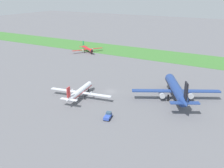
{
  "coord_description": "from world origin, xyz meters",
  "views": [
    {
      "loc": [
        46.5,
        -80.9,
        37.62
      ],
      "look_at": [
        0.48,
        0.68,
        3.0
      ],
      "focal_mm": 41.13,
      "sensor_mm": 36.0,
      "label": 1
    }
  ],
  "objects_px": {
    "airplane_midfield_jet": "(176,89)",
    "airplane_taxiing_turboprop": "(88,49)",
    "pushback_tug_near_gate": "(108,116)",
    "airplane_foreground_turboprop": "(80,91)"
  },
  "relations": [
    {
      "from": "airplane_midfield_jet",
      "to": "airplane_taxiing_turboprop",
      "type": "bearing_deg",
      "value": 28.54
    },
    {
      "from": "pushback_tug_near_gate",
      "to": "airplane_taxiing_turboprop",
      "type": "bearing_deg",
      "value": 26.19
    },
    {
      "from": "airplane_midfield_jet",
      "to": "airplane_foreground_turboprop",
      "type": "xyz_separation_m",
      "value": [
        -30.96,
        -15.57,
        -1.38
      ]
    },
    {
      "from": "airplane_midfield_jet",
      "to": "pushback_tug_near_gate",
      "type": "relative_size",
      "value": 7.4
    },
    {
      "from": "airplane_foreground_turboprop",
      "to": "pushback_tug_near_gate",
      "type": "height_order",
      "value": "airplane_foreground_turboprop"
    },
    {
      "from": "airplane_midfield_jet",
      "to": "pushback_tug_near_gate",
      "type": "xyz_separation_m",
      "value": [
        -13.95,
        -24.56,
        -3.1
      ]
    },
    {
      "from": "airplane_foreground_turboprop",
      "to": "pushback_tug_near_gate",
      "type": "relative_size",
      "value": 6.14
    },
    {
      "from": "airplane_foreground_turboprop",
      "to": "pushback_tug_near_gate",
      "type": "bearing_deg",
      "value": -127.24
    },
    {
      "from": "airplane_taxiing_turboprop",
      "to": "airplane_midfield_jet",
      "type": "distance_m",
      "value": 84.18
    },
    {
      "from": "airplane_foreground_turboprop",
      "to": "airplane_midfield_jet",
      "type": "bearing_deg",
      "value": -72.69
    }
  ]
}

